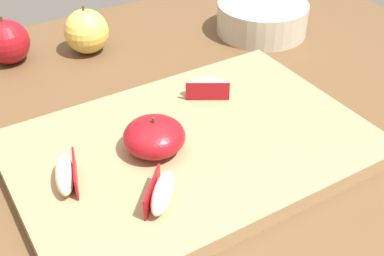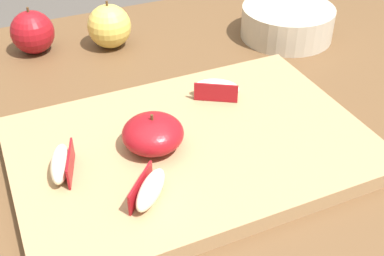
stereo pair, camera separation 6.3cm
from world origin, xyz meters
TOP-DOWN VIEW (x-y plane):
  - dining_table at (0.00, 0.00)m, footprint 1.11×0.91m
  - cutting_board at (-0.03, -0.04)m, footprint 0.45×0.31m
  - apple_half_skin_up at (-0.08, -0.03)m, footprint 0.08×0.08m
  - apple_wedge_near_knife at (0.04, 0.04)m, footprint 0.07×0.05m
  - apple_wedge_middle at (-0.12, -0.12)m, footprint 0.06×0.06m
  - apple_wedge_back at (-0.20, -0.03)m, footprint 0.04×0.07m
  - whole_apple_red_delicious at (-0.17, 0.33)m, footprint 0.07×0.07m
  - whole_apple_golden at (-0.04, 0.30)m, footprint 0.08×0.08m
  - ceramic_fruit_bowl at (0.27, 0.20)m, footprint 0.17×0.17m

SIDE VIEW (x-z plane):
  - dining_table at x=0.00m, z-range 0.26..0.98m
  - cutting_board at x=-0.03m, z-range 0.72..0.74m
  - ceramic_fruit_bowl at x=0.27m, z-range 0.72..0.78m
  - apple_wedge_near_knife at x=0.04m, z-range 0.74..0.77m
  - apple_wedge_middle at x=-0.12m, z-range 0.74..0.77m
  - apple_wedge_back at x=-0.20m, z-range 0.74..0.77m
  - whole_apple_red_delicious at x=-0.17m, z-range 0.72..0.80m
  - whole_apple_golden at x=-0.04m, z-range 0.72..0.80m
  - apple_half_skin_up at x=-0.08m, z-range 0.74..0.79m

